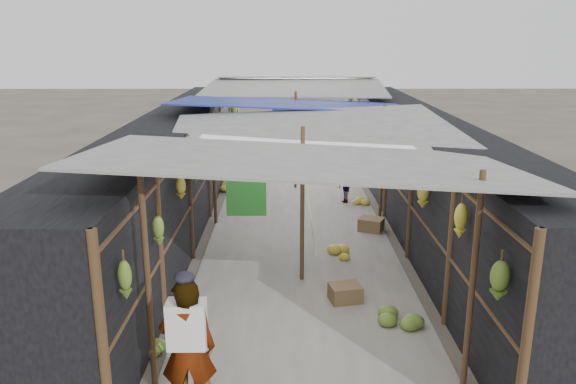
{
  "coord_description": "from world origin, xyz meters",
  "views": [
    {
      "loc": [
        -0.28,
        -5.72,
        3.94
      ],
      "look_at": [
        -0.23,
        4.05,
        1.25
      ],
      "focal_mm": 35.0,
      "sensor_mm": 36.0,
      "label": 1
    }
  ],
  "objects_px": {
    "crate_near": "(345,293)",
    "vendor_seated": "(344,184)",
    "vendor_elderly": "(188,349)",
    "shopper_blue": "(266,155)",
    "black_basin": "(351,171)"
  },
  "relations": [
    {
      "from": "crate_near",
      "to": "vendor_seated",
      "type": "distance_m",
      "value": 5.4
    },
    {
      "from": "vendor_elderly",
      "to": "shopper_blue",
      "type": "distance_m",
      "value": 10.43
    },
    {
      "from": "crate_near",
      "to": "shopper_blue",
      "type": "distance_m",
      "value": 7.89
    },
    {
      "from": "crate_near",
      "to": "shopper_blue",
      "type": "xyz_separation_m",
      "value": [
        -1.46,
        7.73,
        0.59
      ]
    },
    {
      "from": "crate_near",
      "to": "vendor_elderly",
      "type": "bearing_deg",
      "value": -138.08
    },
    {
      "from": "crate_near",
      "to": "vendor_seated",
      "type": "relative_size",
      "value": 0.49
    },
    {
      "from": "black_basin",
      "to": "shopper_blue",
      "type": "height_order",
      "value": "shopper_blue"
    },
    {
      "from": "shopper_blue",
      "to": "vendor_seated",
      "type": "relative_size",
      "value": 1.53
    },
    {
      "from": "black_basin",
      "to": "vendor_elderly",
      "type": "xyz_separation_m",
      "value": [
        -3.0,
        -11.22,
        0.71
      ]
    },
    {
      "from": "crate_near",
      "to": "vendor_seated",
      "type": "xyz_separation_m",
      "value": [
        0.53,
        5.37,
        0.34
      ]
    },
    {
      "from": "black_basin",
      "to": "vendor_seated",
      "type": "relative_size",
      "value": 0.59
    },
    {
      "from": "shopper_blue",
      "to": "vendor_elderly",
      "type": "bearing_deg",
      "value": -114.32
    },
    {
      "from": "vendor_elderly",
      "to": "black_basin",
      "type": "bearing_deg",
      "value": -109.76
    },
    {
      "from": "shopper_blue",
      "to": "vendor_seated",
      "type": "xyz_separation_m",
      "value": [
        1.99,
        -2.36,
        -0.25
      ]
    },
    {
      "from": "vendor_seated",
      "to": "vendor_elderly",
      "type": "bearing_deg",
      "value": -31.0
    }
  ]
}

